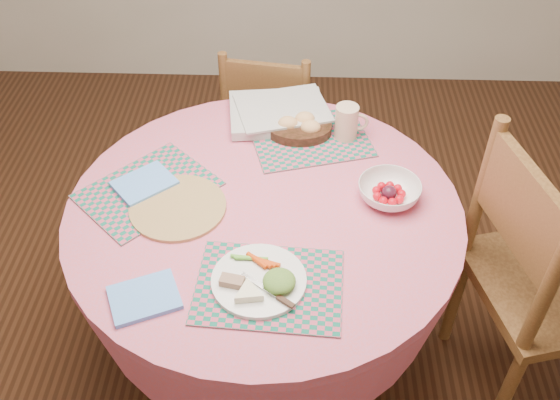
{
  "coord_description": "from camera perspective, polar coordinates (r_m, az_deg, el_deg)",
  "views": [
    {
      "loc": [
        0.1,
        -1.41,
        2.08
      ],
      "look_at": [
        0.05,
        0.0,
        0.78
      ],
      "focal_mm": 40.0,
      "sensor_mm": 36.0,
      "label": 1
    }
  ],
  "objects": [
    {
      "name": "ground",
      "position": [
        2.51,
        -1.17,
        -13.18
      ],
      "size": [
        4.0,
        4.0,
        0.0
      ],
      "primitive_type": "plane",
      "color": "#331C0F",
      "rests_on": "ground"
    },
    {
      "name": "dining_table",
      "position": [
        2.08,
        -1.38,
        -4.53
      ],
      "size": [
        1.24,
        1.24,
        0.75
      ],
      "color": "#CA5E84",
      "rests_on": "ground"
    },
    {
      "name": "chair_right",
      "position": [
        2.16,
        22.48,
        -6.63
      ],
      "size": [
        0.57,
        0.59,
        1.05
      ],
      "rotation": [
        0.0,
        0.0,
        1.82
      ],
      "color": "brown",
      "rests_on": "ground"
    },
    {
      "name": "chair_back",
      "position": [
        2.77,
        -0.81,
        6.68
      ],
      "size": [
        0.46,
        0.44,
        0.87
      ],
      "rotation": [
        0.0,
        0.0,
        2.99
      ],
      "color": "brown",
      "rests_on": "ground"
    },
    {
      "name": "placemat_front",
      "position": [
        1.72,
        -1.02,
        -7.9
      ],
      "size": [
        0.42,
        0.32,
        0.01
      ],
      "primitive_type": "cube",
      "rotation": [
        0.0,
        0.0,
        -0.06
      ],
      "color": "#126650",
      "rests_on": "dining_table"
    },
    {
      "name": "placemat_left",
      "position": [
        2.04,
        -11.97,
        0.91
      ],
      "size": [
        0.49,
        0.5,
        0.01
      ],
      "primitive_type": "cube",
      "rotation": [
        0.0,
        0.0,
        0.8
      ],
      "color": "#126650",
      "rests_on": "dining_table"
    },
    {
      "name": "placemat_back",
      "position": [
        2.21,
        2.79,
        5.61
      ],
      "size": [
        0.47,
        0.4,
        0.01
      ],
      "primitive_type": "cube",
      "rotation": [
        0.0,
        0.0,
        0.27
      ],
      "color": "#126650",
      "rests_on": "dining_table"
    },
    {
      "name": "wicker_trivet",
      "position": [
        1.95,
        -9.31,
        -0.66
      ],
      "size": [
        0.3,
        0.3,
        0.01
      ],
      "primitive_type": "cylinder",
      "color": "olive",
      "rests_on": "dining_table"
    },
    {
      "name": "napkin_near",
      "position": [
        1.73,
        -12.3,
        -8.72
      ],
      "size": [
        0.22,
        0.2,
        0.01
      ],
      "primitive_type": "cube",
      "rotation": [
        0.0,
        0.0,
        0.41
      ],
      "color": "#5E9AF2",
      "rests_on": "dining_table"
    },
    {
      "name": "napkin_far",
      "position": [
        2.05,
        -12.3,
        1.49
      ],
      "size": [
        0.23,
        0.22,
        0.01
      ],
      "primitive_type": "cube",
      "rotation": [
        0.0,
        0.0,
        0.71
      ],
      "color": "#5E9AF2",
      "rests_on": "placemat_left"
    },
    {
      "name": "dinner_plate",
      "position": [
        1.71,
        -1.72,
        -7.31
      ],
      "size": [
        0.26,
        0.26,
        0.05
      ],
      "rotation": [
        0.0,
        0.0,
        -0.2
      ],
      "color": "white",
      "rests_on": "placemat_front"
    },
    {
      "name": "bread_bowl",
      "position": [
        2.21,
        1.81,
        6.72
      ],
      "size": [
        0.23,
        0.23,
        0.08
      ],
      "color": "black",
      "rests_on": "placemat_back"
    },
    {
      "name": "latte_mug",
      "position": [
        2.19,
        6.16,
        7.11
      ],
      "size": [
        0.12,
        0.08,
        0.12
      ],
      "color": "beige",
      "rests_on": "placemat_back"
    },
    {
      "name": "fruit_bowl",
      "position": [
        1.97,
        9.94,
        0.73
      ],
      "size": [
        0.25,
        0.25,
        0.06
      ],
      "rotation": [
        0.0,
        0.0,
        0.34
      ],
      "color": "white",
      "rests_on": "dining_table"
    },
    {
      "name": "newspaper_stack",
      "position": [
        2.29,
        -0.19,
        8.04
      ],
      "size": [
        0.39,
        0.33,
        0.04
      ],
      "rotation": [
        0.0,
        0.0,
        0.12
      ],
      "color": "silver",
      "rests_on": "dining_table"
    }
  ]
}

